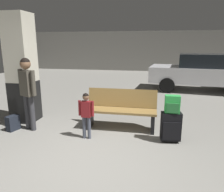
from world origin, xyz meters
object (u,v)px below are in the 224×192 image
at_px(child, 86,111).
at_px(structural_pillar, 22,70).
at_px(adult, 27,86).
at_px(backpack_bright, 172,104).
at_px(parked_car_near, 203,72).
at_px(bench, 121,110).
at_px(backpack_dark_floor, 13,123).
at_px(suitcase, 171,127).

bearing_deg(child, structural_pillar, 157.63).
bearing_deg(adult, backpack_bright, -1.41).
relative_size(structural_pillar, adult, 1.62).
bearing_deg(parked_car_near, adult, -132.45).
bearing_deg(parked_car_near, bench, -119.90).
relative_size(structural_pillar, bench, 1.63).
distance_m(bench, backpack_dark_floor, 2.45).
xyz_separation_m(backpack_bright, adult, (-3.07, 0.08, 0.22)).
xyz_separation_m(bench, child, (-0.60, -0.68, 0.15)).
xyz_separation_m(child, parked_car_near, (3.28, 5.33, 0.22)).
bearing_deg(adult, parked_car_near, 47.55).
distance_m(child, backpack_dark_floor, 1.82).
xyz_separation_m(backpack_dark_floor, parked_car_near, (5.04, 5.23, 0.64)).
distance_m(child, parked_car_near, 6.26).
distance_m(bench, backpack_bright, 1.24).
distance_m(suitcase, parked_car_near, 5.45).
bearing_deg(backpack_dark_floor, structural_pillar, 96.21).
relative_size(child, adult, 0.59).
height_order(structural_pillar, child, structural_pillar).
height_order(structural_pillar, bench, structural_pillar).
distance_m(bench, child, 0.92).
relative_size(backpack_bright, child, 0.36).
distance_m(backpack_bright, backpack_dark_floor, 3.49).
xyz_separation_m(suitcase, backpack_bright, (-0.00, -0.00, 0.45)).
height_order(suitcase, adult, adult).
distance_m(structural_pillar, backpack_bright, 3.60).
bearing_deg(suitcase, adult, 178.60).
bearing_deg(structural_pillar, child, -22.37).
bearing_deg(backpack_dark_floor, adult, 18.54).
bearing_deg(parked_car_near, structural_pillar, -138.16).
relative_size(bench, adult, 0.99).
bearing_deg(suitcase, child, -174.88).
height_order(structural_pillar, parked_car_near, structural_pillar).
xyz_separation_m(suitcase, adult, (-3.07, 0.07, 0.67)).
relative_size(bench, parked_car_near, 0.37).
bearing_deg(suitcase, parked_car_near, 72.79).
height_order(bench, child, child).
xyz_separation_m(structural_pillar, backpack_bright, (3.51, -0.61, -0.52)).
bearing_deg(child, parked_car_near, 58.43).
bearing_deg(backpack_bright, child, -174.90).
relative_size(suitcase, backpack_bright, 1.78).
distance_m(bench, parked_car_near, 5.37).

